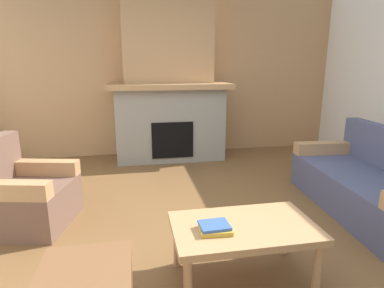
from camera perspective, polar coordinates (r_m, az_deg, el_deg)
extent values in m
plane|color=brown|center=(2.99, 2.23, -16.31)|extent=(9.00, 9.00, 0.00)
cube|color=tan|center=(5.55, -4.67, 12.30)|extent=(6.00, 0.12, 2.70)
cube|color=gray|center=(5.23, -4.02, 3.65)|extent=(1.70, 0.70, 1.15)
cube|color=black|center=(4.94, -3.53, 0.76)|extent=(0.64, 0.08, 0.56)
cube|color=tan|center=(5.10, -4.07, 10.36)|extent=(1.90, 0.82, 0.08)
cube|color=tan|center=(5.26, -4.43, 18.92)|extent=(1.40, 0.50, 1.47)
cube|color=#474C6B|center=(3.86, 28.58, -7.66)|extent=(0.97, 1.86, 0.40)
cube|color=tan|center=(4.43, 23.07, -0.65)|extent=(0.85, 0.22, 0.15)
cube|color=brown|center=(3.50, -27.15, -9.65)|extent=(0.91, 0.91, 0.40)
cube|color=tan|center=(3.15, -30.38, -7.18)|extent=(0.77, 0.30, 0.15)
cube|color=tan|center=(3.66, -25.33, -3.83)|extent=(0.77, 0.30, 0.15)
cube|color=tan|center=(2.33, 9.27, -14.59)|extent=(1.00, 0.60, 0.05)
cylinder|color=tan|center=(2.15, -0.75, -23.90)|extent=(0.06, 0.06, 0.38)
cylinder|color=tan|center=(2.43, 21.57, -20.02)|extent=(0.06, 0.06, 0.38)
cylinder|color=tan|center=(2.54, -2.70, -17.33)|extent=(0.06, 0.06, 0.38)
cylinder|color=tan|center=(2.78, 16.22, -14.95)|extent=(0.06, 0.06, 0.38)
cube|color=gold|center=(2.20, 4.20, -14.98)|extent=(0.22, 0.18, 0.03)
cube|color=#335699|center=(2.19, 4.04, -14.32)|extent=(0.20, 0.17, 0.02)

